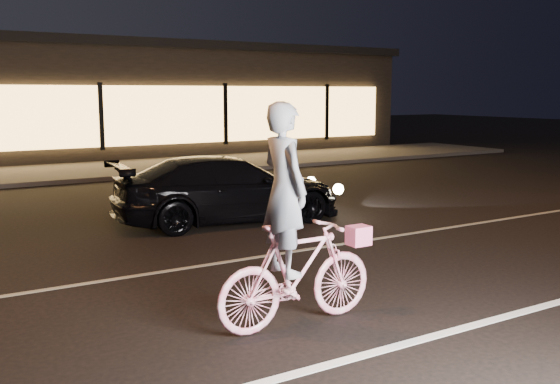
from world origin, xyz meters
TOP-DOWN VIEW (x-y plane):
  - ground at (0.00, 0.00)m, footprint 90.00×90.00m
  - lane_stripe_near at (0.00, -1.50)m, footprint 60.00×0.12m
  - lane_stripe_far at (0.00, 2.00)m, footprint 60.00×0.10m
  - sidewalk at (0.00, 13.00)m, footprint 30.00×4.00m
  - storefront at (0.00, 18.97)m, footprint 25.40×8.42m
  - cyclist at (-2.28, -0.55)m, footprint 1.82×0.63m
  - sedan at (-0.52, 4.49)m, footprint 4.38×2.17m

SIDE VIEW (x-z plane):
  - ground at x=0.00m, z-range 0.00..0.00m
  - lane_stripe_near at x=0.00m, z-range 0.00..0.01m
  - lane_stripe_far at x=0.00m, z-range 0.00..0.01m
  - sidewalk at x=0.00m, z-range 0.00..0.12m
  - sedan at x=-0.52m, z-range 0.00..1.22m
  - cyclist at x=-2.28m, z-range -0.33..1.96m
  - storefront at x=0.00m, z-range 0.05..4.25m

